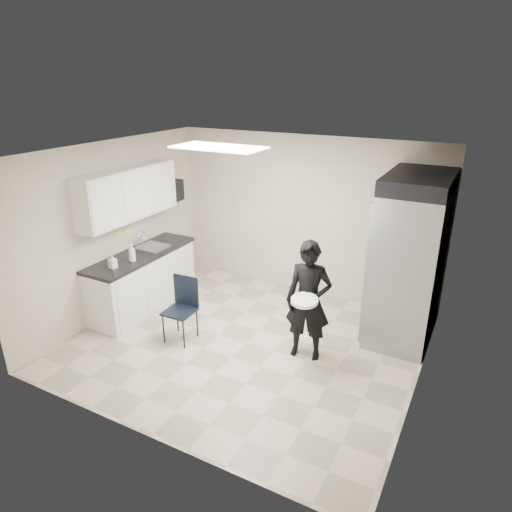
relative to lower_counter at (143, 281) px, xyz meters
The scene contains 21 objects.
floor 2.01m from the lower_counter, ahead, with size 4.50×4.50×0.00m, color #C1AF98.
ceiling 2.92m from the lower_counter, ahead, with size 4.50×4.50×0.00m, color silver.
back_wall 2.79m from the lower_counter, 42.71° to the left, with size 4.50×4.50×0.00m, color beige.
left_wall 0.94m from the lower_counter, 146.31° to the right, with size 4.00×4.00×0.00m, color beige.
right_wall 4.29m from the lower_counter, ahead, with size 4.00×4.00×0.00m, color beige.
ceiling_panel 2.54m from the lower_counter, ahead, with size 1.20×0.60×0.02m, color white.
lower_counter is the anchor object (origin of this frame).
countertop 0.46m from the lower_counter, 90.00° to the left, with size 0.64×1.95×0.05m, color black.
sink 0.51m from the lower_counter, 85.43° to the left, with size 0.42×0.40×0.14m, color gray.
faucet 0.67m from the lower_counter, 125.75° to the left, with size 0.02×0.02×0.24m, color silver.
upper_cabinets 1.40m from the lower_counter, behind, with size 0.35×1.80×0.75m, color silver.
towel_dispenser 1.67m from the lower_counter, 99.38° to the left, with size 0.22×0.30×0.35m, color black.
notice_sticker_left 0.85m from the lower_counter, 161.21° to the right, with size 0.00×0.12×0.07m, color yellow.
notice_sticker_right 0.81m from the lower_counter, 161.21° to the left, with size 0.00×0.12×0.07m, color yellow.
commercial_fridge 3.98m from the lower_counter, 15.88° to the left, with size 0.80×1.35×2.10m, color gray.
fridge_compressor 4.31m from the lower_counter, 15.88° to the left, with size 0.80×1.35×0.20m, color black.
folding_chair 1.24m from the lower_counter, 26.06° to the right, with size 0.39×0.39×0.88m, color black.
man_tuxedo 2.82m from the lower_counter, ahead, with size 0.58×0.39×1.59m, color black.
bucket_lid 2.90m from the lower_counter, ahead, with size 0.33×0.33×0.04m, color white.
soap_bottle_a 0.70m from the lower_counter, 67.77° to the right, with size 0.10×0.10×0.27m, color white.
soap_bottle_b 0.86m from the lower_counter, 84.96° to the right, with size 0.09×0.10×0.21m, color #B6B8C3.
Camera 1 is at (2.66, -4.72, 3.45)m, focal length 32.00 mm.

